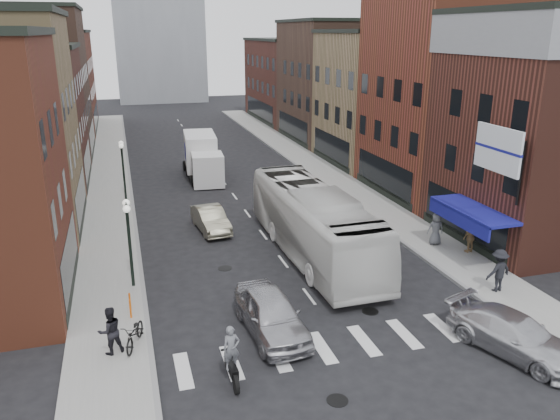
# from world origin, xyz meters

# --- Properties ---
(ground) EXTENTS (160.00, 160.00, 0.00)m
(ground) POSITION_xyz_m (0.00, 0.00, 0.00)
(ground) COLOR black
(ground) RESTS_ON ground
(sidewalk_left) EXTENTS (3.00, 74.00, 0.15)m
(sidewalk_left) POSITION_xyz_m (-8.50, 22.00, 0.07)
(sidewalk_left) COLOR gray
(sidewalk_left) RESTS_ON ground
(sidewalk_right) EXTENTS (3.00, 74.00, 0.15)m
(sidewalk_right) POSITION_xyz_m (8.50, 22.00, 0.07)
(sidewalk_right) COLOR gray
(sidewalk_right) RESTS_ON ground
(curb_left) EXTENTS (0.20, 74.00, 0.16)m
(curb_left) POSITION_xyz_m (-7.00, 22.00, 0.00)
(curb_left) COLOR gray
(curb_left) RESTS_ON ground
(curb_right) EXTENTS (0.20, 74.00, 0.16)m
(curb_right) POSITION_xyz_m (7.00, 22.00, 0.00)
(curb_right) COLOR gray
(curb_right) RESTS_ON ground
(crosswalk_stripes) EXTENTS (12.00, 2.20, 0.01)m
(crosswalk_stripes) POSITION_xyz_m (0.00, -3.00, 0.00)
(crosswalk_stripes) COLOR silver
(crosswalk_stripes) RESTS_ON ground
(bldg_left_mid_b) EXTENTS (10.30, 10.20, 10.30)m
(bldg_left_mid_b) POSITION_xyz_m (-14.99, 24.00, 5.15)
(bldg_left_mid_b) COLOR #4D241B
(bldg_left_mid_b) RESTS_ON ground
(bldg_left_far_a) EXTENTS (10.30, 12.20, 13.30)m
(bldg_left_far_a) POSITION_xyz_m (-14.99, 35.00, 6.65)
(bldg_left_far_a) COLOR #482F24
(bldg_left_far_a) RESTS_ON ground
(bldg_left_far_b) EXTENTS (10.30, 16.20, 11.30)m
(bldg_left_far_b) POSITION_xyz_m (-14.99, 49.00, 5.65)
(bldg_left_far_b) COLOR brown
(bldg_left_far_b) RESTS_ON ground
(bldg_right_corner) EXTENTS (10.30, 9.20, 12.30)m
(bldg_right_corner) POSITION_xyz_m (14.99, 4.50, 6.15)
(bldg_right_corner) COLOR #4D241B
(bldg_right_corner) RESTS_ON ground
(bldg_right_mid_a) EXTENTS (10.30, 10.20, 14.30)m
(bldg_right_mid_a) POSITION_xyz_m (15.00, 14.00, 7.15)
(bldg_right_mid_a) COLOR brown
(bldg_right_mid_a) RESTS_ON ground
(bldg_right_mid_b) EXTENTS (10.30, 10.20, 11.30)m
(bldg_right_mid_b) POSITION_xyz_m (14.99, 24.00, 5.65)
(bldg_right_mid_b) COLOR #8E774E
(bldg_right_mid_b) RESTS_ON ground
(bldg_right_far_a) EXTENTS (10.30, 12.20, 12.30)m
(bldg_right_far_a) POSITION_xyz_m (14.99, 35.00, 6.15)
(bldg_right_far_a) COLOR #482F24
(bldg_right_far_a) RESTS_ON ground
(bldg_right_far_b) EXTENTS (10.30, 16.20, 10.30)m
(bldg_right_far_b) POSITION_xyz_m (14.99, 49.00, 5.15)
(bldg_right_far_b) COLOR #4D241B
(bldg_right_far_b) RESTS_ON ground
(awning_blue) EXTENTS (1.80, 5.00, 0.78)m
(awning_blue) POSITION_xyz_m (8.93, 2.50, 2.63)
(awning_blue) COLOR navy
(awning_blue) RESTS_ON ground
(billboard_sign) EXTENTS (1.52, 3.00, 3.70)m
(billboard_sign) POSITION_xyz_m (8.59, 0.50, 6.13)
(billboard_sign) COLOR black
(billboard_sign) RESTS_ON ground
(streetlamp_near) EXTENTS (0.32, 1.22, 4.11)m
(streetlamp_near) POSITION_xyz_m (-7.40, 4.00, 2.91)
(streetlamp_near) COLOR black
(streetlamp_near) RESTS_ON ground
(streetlamp_far) EXTENTS (0.32, 1.22, 4.11)m
(streetlamp_far) POSITION_xyz_m (-7.40, 18.00, 2.91)
(streetlamp_far) COLOR black
(streetlamp_far) RESTS_ON ground
(bike_rack) EXTENTS (0.08, 0.68, 0.80)m
(bike_rack) POSITION_xyz_m (-7.60, 1.30, 0.55)
(bike_rack) COLOR #D8590C
(bike_rack) RESTS_ON sidewalk_left
(box_truck) EXTENTS (2.77, 7.90, 3.37)m
(box_truck) POSITION_xyz_m (-1.35, 22.73, 1.66)
(box_truck) COLOR silver
(box_truck) RESTS_ON ground
(motorcycle_rider) EXTENTS (0.58, 2.02, 2.06)m
(motorcycle_rider) POSITION_xyz_m (-4.50, -4.06, 0.96)
(motorcycle_rider) COLOR black
(motorcycle_rider) RESTS_ON ground
(transit_bus) EXTENTS (3.25, 12.97, 3.60)m
(transit_bus) POSITION_xyz_m (1.75, 5.42, 1.80)
(transit_bus) COLOR silver
(transit_bus) RESTS_ON ground
(sedan_left_near) EXTENTS (2.27, 4.97, 1.65)m
(sedan_left_near) POSITION_xyz_m (-2.42, -1.46, 0.83)
(sedan_left_near) COLOR #B2B2B7
(sedan_left_near) RESTS_ON ground
(sedan_left_far) EXTENTS (1.88, 4.33, 1.39)m
(sedan_left_far) POSITION_xyz_m (-2.75, 10.57, 0.69)
(sedan_left_far) COLOR #AEAA8D
(sedan_left_far) RESTS_ON ground
(curb_car) EXTENTS (3.60, 5.34, 1.44)m
(curb_car) POSITION_xyz_m (5.65, -5.21, 0.72)
(curb_car) COLOR silver
(curb_car) RESTS_ON ground
(parked_bicycle) EXTENTS (1.23, 2.00, 0.99)m
(parked_bicycle) POSITION_xyz_m (-7.50, -1.16, 0.65)
(parked_bicycle) COLOR black
(parked_bicycle) RESTS_ON sidewalk_left
(ped_left_solo) EXTENTS (0.99, 0.76, 1.79)m
(ped_left_solo) POSITION_xyz_m (-8.33, -1.40, 1.04)
(ped_left_solo) COLOR black
(ped_left_solo) RESTS_ON sidewalk_left
(ped_right_a) EXTENTS (1.34, 0.82, 1.95)m
(ped_right_a) POSITION_xyz_m (8.08, -1.08, 1.13)
(ped_right_a) COLOR black
(ped_right_a) RESTS_ON sidewalk_right
(ped_right_b) EXTENTS (1.03, 0.62, 1.65)m
(ped_right_b) POSITION_xyz_m (9.60, 3.12, 0.97)
(ped_right_b) COLOR #92734A
(ped_right_b) RESTS_ON sidewalk_right
(ped_right_c) EXTENTS (0.96, 0.74, 1.75)m
(ped_right_c) POSITION_xyz_m (8.47, 4.63, 1.02)
(ped_right_c) COLOR #57595E
(ped_right_c) RESTS_ON sidewalk_right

